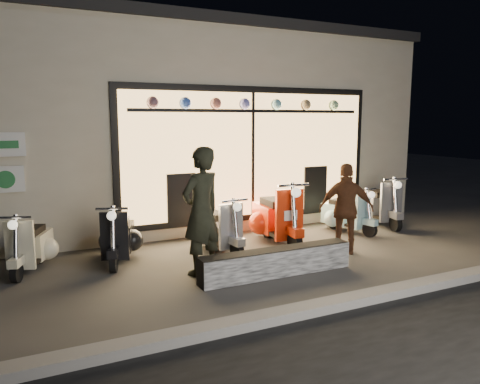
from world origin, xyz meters
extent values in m
plane|color=#383533|center=(0.00, 0.00, 0.00)|extent=(40.00, 40.00, 0.00)
cube|color=slate|center=(0.00, -2.00, 0.06)|extent=(40.00, 0.25, 0.12)
cube|color=beige|center=(0.00, 5.00, 2.00)|extent=(10.00, 6.00, 4.00)
cube|color=black|center=(0.00, 5.00, 4.10)|extent=(10.20, 6.20, 0.20)
cube|color=black|center=(0.80, 1.98, 1.55)|extent=(5.45, 0.06, 2.65)
cube|color=#FFBF6B|center=(0.80, 1.94, 1.55)|extent=(5.20, 0.04, 2.40)
cube|color=black|center=(0.80, 1.90, 2.40)|extent=(4.90, 0.06, 0.06)
cube|color=white|center=(-3.60, 1.96, 1.85)|extent=(0.65, 0.04, 0.38)
cube|color=white|center=(-3.60, 1.96, 1.30)|extent=(0.55, 0.04, 0.42)
cube|color=black|center=(-0.15, -0.65, 0.20)|extent=(2.36, 0.28, 0.40)
cylinder|color=black|center=(-0.33, 0.28, 0.16)|extent=(0.12, 0.32, 0.31)
cylinder|color=black|center=(-0.42, 1.19, 0.16)|extent=(0.14, 0.32, 0.31)
cube|color=silver|center=(-0.35, 0.47, 0.51)|extent=(0.43, 0.10, 0.75)
cube|color=silver|center=(-0.41, 1.10, 0.35)|extent=(0.45, 0.68, 0.42)
cube|color=black|center=(-0.40, 1.01, 0.61)|extent=(0.31, 0.54, 0.11)
sphere|color=#FFF2CC|center=(-0.33, 0.27, 0.87)|extent=(0.15, 0.15, 0.14)
cylinder|color=black|center=(0.72, 0.21, 0.19)|extent=(0.14, 0.38, 0.37)
cylinder|color=black|center=(0.82, 1.30, 0.19)|extent=(0.17, 0.38, 0.37)
cube|color=red|center=(0.74, 0.44, 0.61)|extent=(0.51, 0.12, 0.90)
cube|color=red|center=(0.81, 1.19, 0.42)|extent=(0.53, 0.81, 0.50)
cube|color=black|center=(0.80, 1.08, 0.72)|extent=(0.36, 0.64, 0.13)
sphere|color=#FFF2CC|center=(0.72, 0.20, 1.04)|extent=(0.18, 0.18, 0.16)
cylinder|color=black|center=(-2.24, 0.52, 0.15)|extent=(0.19, 0.32, 0.31)
cylinder|color=black|center=(-1.94, 1.37, 0.15)|extent=(0.21, 0.33, 0.31)
cube|color=black|center=(-2.18, 0.70, 0.51)|extent=(0.41, 0.20, 0.74)
cube|color=black|center=(-1.97, 1.28, 0.34)|extent=(0.57, 0.72, 0.42)
cube|color=black|center=(-2.00, 1.20, 0.60)|extent=(0.41, 0.56, 0.11)
sphere|color=#FFF2CC|center=(-2.24, 0.51, 0.86)|extent=(0.17, 0.17, 0.14)
cylinder|color=black|center=(-3.53, 0.67, 0.15)|extent=(0.19, 0.31, 0.29)
cylinder|color=black|center=(-3.22, 1.48, 0.15)|extent=(0.20, 0.31, 0.29)
cube|color=beige|center=(-3.47, 0.84, 0.48)|extent=(0.39, 0.20, 0.71)
cube|color=beige|center=(-3.25, 1.40, 0.33)|extent=(0.56, 0.70, 0.40)
cube|color=black|center=(-3.28, 1.32, 0.57)|extent=(0.40, 0.54, 0.10)
sphere|color=#FFF2CC|center=(-3.54, 0.66, 0.82)|extent=(0.17, 0.17, 0.13)
cylinder|color=black|center=(2.60, 0.50, 0.15)|extent=(0.15, 0.31, 0.30)
cylinder|color=black|center=(2.41, 1.35, 0.15)|extent=(0.17, 0.31, 0.30)
cube|color=#91C5CE|center=(2.56, 0.68, 0.49)|extent=(0.40, 0.15, 0.71)
cube|color=#91C5CE|center=(2.43, 1.26, 0.33)|extent=(0.49, 0.67, 0.40)
cube|color=black|center=(2.45, 1.18, 0.57)|extent=(0.35, 0.53, 0.10)
sphere|color=#FFF2CC|center=(2.60, 0.49, 0.83)|extent=(0.16, 0.16, 0.13)
cylinder|color=black|center=(3.37, 0.62, 0.17)|extent=(0.18, 0.36, 0.34)
cylinder|color=black|center=(3.60, 1.59, 0.17)|extent=(0.20, 0.36, 0.34)
cube|color=slate|center=(3.42, 0.82, 0.56)|extent=(0.47, 0.17, 0.82)
cube|color=slate|center=(3.57, 1.50, 0.38)|extent=(0.57, 0.78, 0.46)
cube|color=black|center=(3.55, 1.40, 0.66)|extent=(0.40, 0.61, 0.12)
sphere|color=#FFF2CC|center=(3.36, 0.61, 0.95)|extent=(0.18, 0.18, 0.15)
imported|color=black|center=(-1.08, -0.08, 0.93)|extent=(0.80, 0.67, 1.86)
imported|color=#59311C|center=(1.47, -0.17, 0.76)|extent=(0.95, 0.79, 1.52)
camera|label=1|loc=(-3.47, -6.27, 2.25)|focal=35.00mm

